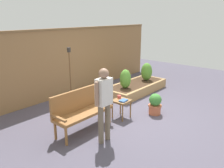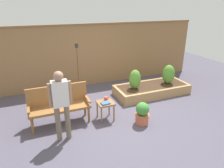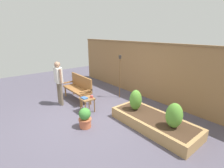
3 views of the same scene
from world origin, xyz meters
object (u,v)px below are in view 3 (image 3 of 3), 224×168
garden_bench (79,86)px  person_by_bench (59,80)px  cup_on_table (92,97)px  tiki_torch (120,69)px  potted_boxwood (85,118)px  side_table (87,100)px  shrub_far_corner (174,115)px  shrub_near_bench (136,100)px  book_on_table (84,98)px

garden_bench → person_by_bench: (-0.03, -0.74, 0.39)m
cup_on_table → tiki_torch: bearing=102.8°
potted_boxwood → tiki_torch: size_ratio=0.33×
side_table → tiki_torch: size_ratio=0.28×
shrub_far_corner → side_table: bearing=-160.9°
potted_boxwood → shrub_near_bench: bearing=69.2°
side_table → potted_boxwood: bearing=-35.1°
person_by_bench → garden_bench: bearing=87.4°
potted_boxwood → tiki_torch: 2.57m
garden_bench → cup_on_table: garden_bench is taller
garden_bench → cup_on_table: (1.16, -0.17, -0.03)m
garden_bench → shrub_near_bench: bearing=13.5°
cup_on_table → person_by_bench: (-1.20, -0.57, 0.41)m
cup_on_table → shrub_far_corner: shrub_far_corner is taller
side_table → shrub_far_corner: shrub_far_corner is taller
cup_on_table → shrub_far_corner: (2.46, 0.74, 0.09)m
book_on_table → tiki_torch: tiki_torch is taller
shrub_far_corner → book_on_table: bearing=-159.4°
shrub_far_corner → tiki_torch: 2.96m
cup_on_table → person_by_bench: 1.39m
shrub_near_bench → person_by_bench: (-2.42, -1.32, 0.33)m
potted_boxwood → shrub_far_corner: bearing=38.4°
shrub_far_corner → tiki_torch: tiki_torch is taller
shrub_near_bench → person_by_bench: person_by_bench is taller
side_table → cup_on_table: (0.07, 0.13, 0.12)m
side_table → cup_on_table: bearing=62.1°
garden_bench → tiki_torch: 1.69m
garden_bench → shrub_near_bench: garden_bench is taller
side_table → shrub_near_bench: 1.58m
tiki_torch → potted_boxwood: bearing=-64.7°
cup_on_table → tiki_torch: (-0.34, 1.52, 0.64)m
cup_on_table → tiki_torch: 1.68m
potted_boxwood → person_by_bench: (-1.88, 0.09, 0.65)m
potted_boxwood → tiki_torch: bearing=115.3°
potted_boxwood → shrub_near_bench: shrub_near_bench is taller
garden_bench → side_table: 1.14m
side_table → shrub_far_corner: size_ratio=0.77×
cup_on_table → garden_bench: bearing=171.6°
garden_bench → person_by_bench: size_ratio=0.92×
book_on_table → person_by_bench: (-1.10, -0.35, 0.44)m
side_table → person_by_bench: (-1.13, -0.44, 0.54)m
person_by_bench → tiki_torch: bearing=67.8°
book_on_table → cup_on_table: bearing=59.7°
garden_bench → shrub_far_corner: bearing=9.0°
cup_on_table → shrub_far_corner: bearing=16.8°
tiki_torch → person_by_bench: (-0.85, -2.09, -0.23)m
book_on_table → shrub_near_bench: shrub_near_bench is taller
cup_on_table → side_table: bearing=-117.9°
garden_bench → person_by_bench: person_by_bench is taller
potted_boxwood → book_on_table: bearing=150.5°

